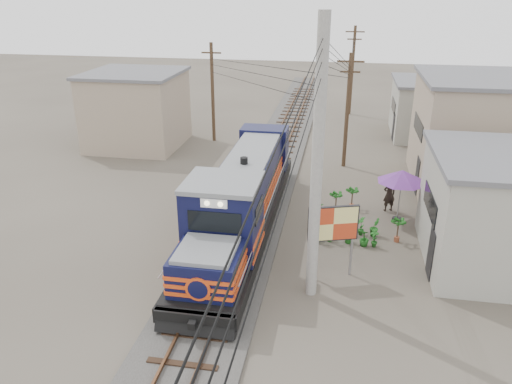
% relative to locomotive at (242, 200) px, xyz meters
% --- Properties ---
extents(ground, '(120.00, 120.00, 0.00)m').
position_rel_locomotive_xyz_m(ground, '(0.00, -3.82, -1.68)').
color(ground, '#473F35').
rests_on(ground, ground).
extents(ballast, '(3.60, 70.00, 0.16)m').
position_rel_locomotive_xyz_m(ballast, '(0.00, 6.18, -1.60)').
color(ballast, '#595651').
rests_on(ballast, ground).
extents(track, '(1.15, 70.00, 0.12)m').
position_rel_locomotive_xyz_m(track, '(0.00, 6.18, -1.42)').
color(track, '#51331E').
rests_on(track, ground).
extents(locomotive, '(2.84, 15.46, 3.83)m').
position_rel_locomotive_xyz_m(locomotive, '(0.00, 0.00, 0.00)').
color(locomotive, black).
rests_on(locomotive, ground).
extents(utility_pole_main, '(0.40, 0.40, 10.00)m').
position_rel_locomotive_xyz_m(utility_pole_main, '(3.50, -4.32, 3.32)').
color(utility_pole_main, '#9E9B93').
rests_on(utility_pole_main, ground).
extents(wooden_pole_mid, '(1.60, 0.24, 7.00)m').
position_rel_locomotive_xyz_m(wooden_pole_mid, '(4.50, 10.18, 1.99)').
color(wooden_pole_mid, '#4C3826').
rests_on(wooden_pole_mid, ground).
extents(wooden_pole_far, '(1.60, 0.24, 7.50)m').
position_rel_locomotive_xyz_m(wooden_pole_far, '(4.80, 24.18, 2.25)').
color(wooden_pole_far, '#4C3826').
rests_on(wooden_pole_far, ground).
extents(wooden_pole_left, '(1.60, 0.24, 7.00)m').
position_rel_locomotive_xyz_m(wooden_pole_left, '(-5.00, 14.18, 1.99)').
color(wooden_pole_left, '#4C3826').
rests_on(wooden_pole_left, ground).
extents(power_lines, '(9.65, 19.00, 3.30)m').
position_rel_locomotive_xyz_m(power_lines, '(-0.14, 4.68, 5.88)').
color(power_lines, black).
rests_on(power_lines, ground).
extents(shophouse_mid, '(8.40, 7.35, 6.20)m').
position_rel_locomotive_xyz_m(shophouse_mid, '(12.50, 8.18, 1.43)').
color(shophouse_mid, gray).
rests_on(shophouse_mid, ground).
extents(shophouse_back, '(6.30, 6.30, 4.20)m').
position_rel_locomotive_xyz_m(shophouse_back, '(11.00, 18.18, 0.43)').
color(shophouse_back, '#99978B').
rests_on(shophouse_back, ground).
extents(shophouse_left, '(6.30, 6.30, 5.20)m').
position_rel_locomotive_xyz_m(shophouse_left, '(-10.00, 12.18, 0.93)').
color(shophouse_left, gray).
rests_on(shophouse_left, ground).
extents(billboard, '(1.90, 0.71, 3.02)m').
position_rel_locomotive_xyz_m(billboard, '(4.16, -3.03, 0.54)').
color(billboard, '#99999E').
rests_on(billboard, ground).
extents(market_umbrella, '(3.08, 3.08, 2.59)m').
position_rel_locomotive_xyz_m(market_umbrella, '(7.21, 2.71, 0.59)').
color(market_umbrella, black).
rests_on(market_umbrella, ground).
extents(vendor, '(0.79, 0.68, 1.82)m').
position_rel_locomotive_xyz_m(vendor, '(6.83, 3.71, -0.77)').
color(vendor, black).
rests_on(vendor, ground).
extents(plant_nursery, '(3.32, 3.07, 1.07)m').
position_rel_locomotive_xyz_m(plant_nursery, '(4.44, 0.58, -1.24)').
color(plant_nursery, '#195518').
rests_on(plant_nursery, ground).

